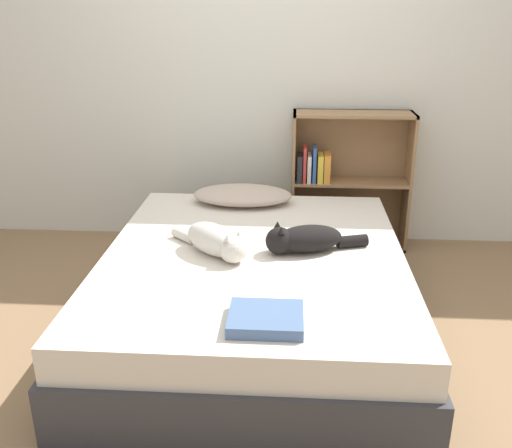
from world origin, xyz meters
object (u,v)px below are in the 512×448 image
pillow (243,195)px  cat_dark (304,239)px  bed (254,290)px  bookshelf (345,178)px  cat_light (216,241)px

pillow → cat_dark: bearing=-62.8°
bed → bookshelf: bearing=65.1°
cat_dark → pillow: bearing=-79.2°
pillow → cat_light: bearing=-94.4°
cat_light → cat_dark: (0.45, 0.07, -0.01)m
bed → pillow: 0.83m
pillow → cat_dark: (0.38, -0.74, 0.01)m
bookshelf → cat_light: bearing=-120.8°
bed → pillow: size_ratio=3.08×
bed → cat_light: cat_light is taller
bed → cat_light: 0.36m
bookshelf → pillow: bearing=-147.3°
cat_light → bed: bearing=56.0°
cat_light → cat_dark: 0.45m
cat_light → bookshelf: size_ratio=0.47×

